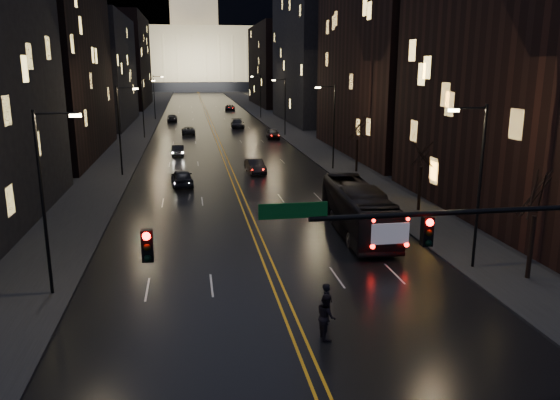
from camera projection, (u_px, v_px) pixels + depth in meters
name	position (u px, v px, depth m)	size (l,w,h in m)	color
ground	(321.00, 392.00, 18.75)	(900.00, 900.00, 0.00)	black
road	(205.00, 108.00, 143.27)	(20.00, 320.00, 0.02)	black
sidewalk_left	(150.00, 109.00, 141.03)	(8.00, 320.00, 0.16)	black
sidewalk_right	(257.00, 107.00, 145.48)	(8.00, 320.00, 0.16)	black
center_line	(205.00, 108.00, 143.27)	(0.62, 320.00, 0.01)	orange
building_left_mid	(40.00, 39.00, 63.79)	(12.00, 30.00, 28.00)	black
building_left_far	(95.00, 71.00, 101.15)	(12.00, 34.00, 20.00)	black
building_left_dist	(123.00, 62.00, 146.65)	(12.00, 40.00, 24.00)	black
building_right_near	(547.00, 50.00, 38.37)	(12.00, 26.00, 24.00)	black
building_right_mid	(316.00, 55.00, 107.10)	(12.00, 34.00, 26.00)	black
building_right_dist	(277.00, 65.00, 153.55)	(12.00, 40.00, 22.00)	black
capitol	(195.00, 52.00, 254.11)	(90.00, 50.00, 58.50)	black
traffic_signal	(493.00, 242.00, 18.46)	(17.29, 0.45, 7.00)	black
streetlamp_right_near	(477.00, 179.00, 28.83)	(2.13, 0.25, 9.00)	black
streetlamp_left_near	(46.00, 194.00, 25.40)	(2.13, 0.25, 9.00)	black
streetlamp_right_mid	(332.00, 122.00, 57.57)	(2.13, 0.25, 9.00)	black
streetlamp_left_mid	(121.00, 126.00, 54.13)	(2.13, 0.25, 9.00)	black
streetlamp_right_far	(284.00, 104.00, 86.30)	(2.13, 0.25, 9.00)	black
streetlamp_left_far	(144.00, 105.00, 82.87)	(2.13, 0.25, 9.00)	black
streetlamp_right_dist	(260.00, 94.00, 115.04)	(2.13, 0.25, 9.00)	black
streetlamp_left_dist	(155.00, 95.00, 111.60)	(2.13, 0.25, 9.00)	black
tree_right_near	(537.00, 196.00, 27.40)	(2.40, 2.40, 6.65)	black
tree_right_mid	(422.00, 153.00, 40.81)	(2.40, 2.40, 6.65)	black
tree_right_far	(358.00, 129.00, 56.13)	(2.40, 2.40, 6.65)	black
bus	(358.00, 210.00, 36.19)	(2.71, 11.58, 3.22)	black
oncoming_car_a	(182.00, 178.00, 50.69)	(1.88, 4.67, 1.59)	black
oncoming_car_b	(178.00, 150.00, 67.85)	(1.47, 4.21, 1.39)	black
oncoming_car_c	(188.00, 130.00, 88.95)	(2.11, 4.58, 1.27)	black
oncoming_car_d	(172.00, 118.00, 109.31)	(2.04, 5.02, 1.46)	black
receding_car_a	(255.00, 166.00, 56.74)	(1.57, 4.50, 1.48)	black
receding_car_b	(273.00, 134.00, 83.61)	(1.87, 4.64, 1.58)	black
receding_car_c	(238.00, 124.00, 97.69)	(2.20, 5.42, 1.57)	black
receding_car_d	(230.00, 108.00, 136.45)	(2.38, 5.17, 1.44)	black
pedestrian_a	(327.00, 303.00, 23.56)	(0.67, 0.44, 1.83)	black
pedestrian_b	(326.00, 316.00, 22.26)	(0.93, 0.51, 1.92)	black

